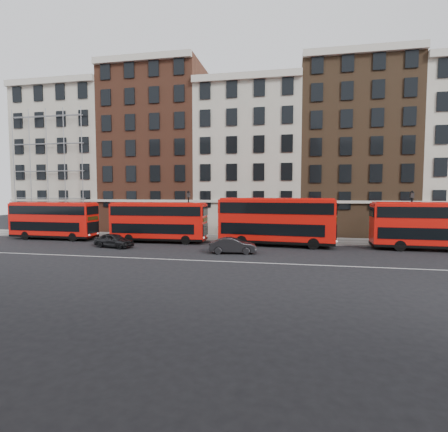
% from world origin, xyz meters
% --- Properties ---
extents(ground, '(120.00, 120.00, 0.00)m').
position_xyz_m(ground, '(0.00, 0.00, 0.00)').
color(ground, black).
rests_on(ground, ground).
extents(pavement, '(80.00, 5.00, 0.15)m').
position_xyz_m(pavement, '(0.00, 10.50, 0.07)').
color(pavement, slate).
rests_on(pavement, ground).
extents(kerb, '(80.00, 0.30, 0.16)m').
position_xyz_m(kerb, '(0.00, 8.00, 0.08)').
color(kerb, gray).
rests_on(kerb, ground).
extents(road_centre_line, '(70.00, 0.12, 0.01)m').
position_xyz_m(road_centre_line, '(0.00, -2.00, 0.01)').
color(road_centre_line, white).
rests_on(road_centre_line, ground).
extents(building_terrace, '(64.00, 11.95, 22.00)m').
position_xyz_m(building_terrace, '(-0.31, 17.88, 10.24)').
color(building_terrace, '#B0AA98').
rests_on(building_terrace, ground).
extents(bus_a, '(9.99, 2.70, 4.17)m').
position_xyz_m(bus_a, '(-20.79, 6.59, 2.23)').
color(bus_a, red).
rests_on(bus_a, ground).
extents(bus_b, '(10.11, 2.73, 4.22)m').
position_xyz_m(bus_b, '(-8.32, 6.59, 2.26)').
color(bus_b, red).
rests_on(bus_b, ground).
extents(bus_c, '(11.44, 3.71, 4.73)m').
position_xyz_m(bus_c, '(3.92, 6.60, 2.53)').
color(bus_c, red).
rests_on(bus_c, ground).
extents(bus_d, '(10.53, 2.78, 4.40)m').
position_xyz_m(bus_d, '(17.98, 6.59, 2.36)').
color(bus_d, red).
rests_on(bus_d, ground).
extents(car_rear, '(4.26, 2.52, 1.36)m').
position_xyz_m(car_rear, '(-11.26, 2.62, 0.68)').
color(car_rear, black).
rests_on(car_rear, ground).
extents(car_front, '(4.23, 1.97, 1.34)m').
position_xyz_m(car_front, '(0.47, 1.67, 0.67)').
color(car_front, black).
rests_on(car_front, ground).
extents(lamp_post_left, '(0.44, 0.44, 5.33)m').
position_xyz_m(lamp_post_left, '(-5.82, 9.25, 3.08)').
color(lamp_post_left, black).
rests_on(lamp_post_left, pavement).
extents(lamp_post_right, '(0.44, 0.44, 5.33)m').
position_xyz_m(lamp_post_right, '(16.95, 9.13, 3.08)').
color(lamp_post_right, black).
rests_on(lamp_post_right, pavement).
extents(iron_railings, '(6.60, 0.06, 1.00)m').
position_xyz_m(iron_railings, '(0.00, 12.70, 0.65)').
color(iron_railings, black).
rests_on(iron_railings, pavement).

